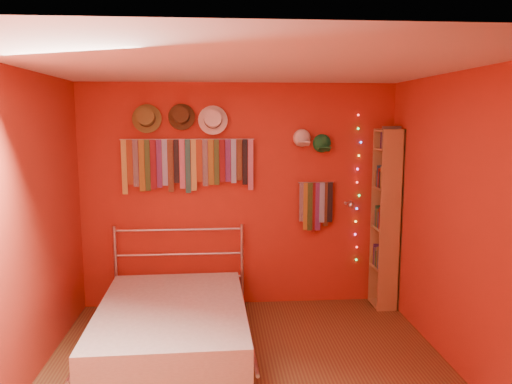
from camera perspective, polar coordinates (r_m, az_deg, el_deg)
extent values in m
plane|color=brown|center=(4.33, -0.74, -20.80)|extent=(3.50, 3.50, 0.00)
cube|color=#9C2A19|center=(5.59, -1.93, -0.46)|extent=(3.50, 0.02, 2.50)
cube|color=#9C2A19|center=(4.35, 22.94, -3.71)|extent=(0.02, 3.50, 2.50)
cube|color=#9C2A19|center=(4.15, -25.73, -4.44)|extent=(0.02, 3.50, 2.50)
cube|color=white|center=(3.80, -0.81, 14.26)|extent=(3.50, 3.50, 0.02)
cylinder|color=silver|center=(5.48, -7.83, 5.98)|extent=(1.45, 0.01, 0.01)
cube|color=#BBC14D|center=(5.58, -14.83, 2.76)|extent=(0.06, 0.01, 0.59)
cube|color=maroon|center=(5.55, -14.23, 3.31)|extent=(0.06, 0.01, 0.49)
cube|color=#131355|center=(5.54, -13.60, 3.21)|extent=(0.06, 0.01, 0.51)
cube|color=olive|center=(5.54, -12.93, 2.95)|extent=(0.06, 0.01, 0.56)
cube|color=#204E1F|center=(5.53, -12.30, 2.99)|extent=(0.06, 0.01, 0.56)
cube|color=maroon|center=(5.51, -11.67, 3.08)|extent=(0.06, 0.01, 0.54)
cube|color=#47175D|center=(5.52, -11.02, 3.20)|extent=(0.06, 0.01, 0.52)
cube|color=#7CA6DC|center=(5.50, -10.38, 3.32)|extent=(0.06, 0.01, 0.50)
cube|color=#54361C|center=(5.50, -9.73, 2.95)|extent=(0.06, 0.01, 0.57)
cube|color=black|center=(5.50, -9.09, 3.47)|extent=(0.06, 0.01, 0.48)
cube|color=#AD5677|center=(5.49, -8.43, 3.16)|extent=(0.06, 0.01, 0.54)
cube|color=#1A5B51|center=(5.48, -7.78, 2.91)|extent=(0.06, 0.01, 0.59)
cube|color=#B7AE49|center=(5.49, -7.13, 3.06)|extent=(0.06, 0.01, 0.56)
cube|color=maroon|center=(5.48, -6.49, 3.56)|extent=(0.06, 0.01, 0.47)
cube|color=#121450|center=(5.47, -5.83, 3.33)|extent=(0.06, 0.01, 0.51)
cube|color=olive|center=(5.48, -5.18, 3.41)|extent=(0.06, 0.01, 0.50)
cube|color=#2C4A1D|center=(5.48, -4.53, 3.41)|extent=(0.06, 0.01, 0.50)
cube|color=#610E10|center=(5.47, -3.88, 3.58)|extent=(0.06, 0.01, 0.47)
cube|color=#481B6F|center=(5.48, -3.23, 3.60)|extent=(0.06, 0.01, 0.47)
cube|color=#7DABDF|center=(5.48, -2.57, 3.52)|extent=(0.06, 0.01, 0.48)
cube|color=#4D3619|center=(5.47, -1.92, 3.68)|extent=(0.06, 0.01, 0.45)
cube|color=black|center=(5.49, -1.27, 3.44)|extent=(0.06, 0.01, 0.50)
cube|color=#A15076|center=(5.49, -0.62, 3.13)|extent=(0.06, 0.01, 0.56)
cylinder|color=silver|center=(5.63, 6.88, 1.10)|extent=(0.40, 0.01, 0.01)
cube|color=navy|center=(5.62, 5.26, -1.16)|extent=(0.06, 0.01, 0.44)
cube|color=olive|center=(5.63, 5.72, -1.65)|extent=(0.06, 0.01, 0.54)
cube|color=#1F461C|center=(5.63, 6.19, -1.69)|extent=(0.06, 0.01, 0.54)
cube|color=#5C100D|center=(5.65, 6.62, -1.74)|extent=(0.06, 0.01, 0.56)
cube|color=#3A1861|center=(5.66, 7.09, -1.66)|extent=(0.06, 0.01, 0.54)
cube|color=#6D99C3|center=(5.65, 7.56, -1.21)|extent=(0.06, 0.01, 0.45)
cube|color=#4A2C18|center=(5.68, 7.99, -1.41)|extent=(0.06, 0.01, 0.50)
cube|color=black|center=(5.68, 8.45, -1.19)|extent=(0.06, 0.01, 0.45)
cylinder|color=olive|center=(5.51, -12.37, 8.19)|extent=(0.31, 0.08, 0.31)
cylinder|color=olive|center=(5.46, -12.45, 8.32)|extent=(0.18, 0.15, 0.20)
cylinder|color=#332314|center=(5.48, -12.41, 8.25)|extent=(0.19, 0.06, 0.19)
cylinder|color=#49331A|center=(5.47, -8.50, 8.48)|extent=(0.29, 0.07, 0.28)
cylinder|color=#49331A|center=(5.42, -8.54, 8.61)|extent=(0.17, 0.14, 0.19)
cylinder|color=black|center=(5.45, -8.52, 8.54)|extent=(0.17, 0.06, 0.18)
cylinder|color=white|center=(5.46, -4.95, 8.18)|extent=(0.32, 0.08, 0.31)
cylinder|color=white|center=(5.41, -4.95, 8.32)|extent=(0.19, 0.16, 0.21)
cylinder|color=black|center=(5.43, -4.95, 8.25)|extent=(0.19, 0.06, 0.19)
ellipsoid|color=white|center=(5.55, 5.25, 6.17)|extent=(0.19, 0.14, 0.19)
cube|color=white|center=(5.44, 5.45, 5.52)|extent=(0.14, 0.10, 0.06)
ellipsoid|color=#197133|center=(5.60, 7.54, 5.54)|extent=(0.19, 0.14, 0.19)
cube|color=#197133|center=(5.49, 7.78, 4.86)|extent=(0.14, 0.10, 0.06)
sphere|color=#FF3333|center=(5.70, 11.61, 8.62)|extent=(0.02, 0.02, 0.02)
sphere|color=#33FF4C|center=(5.70, 11.60, 7.11)|extent=(0.02, 0.02, 0.02)
sphere|color=#4C66FF|center=(5.72, 11.90, 5.59)|extent=(0.02, 0.02, 0.02)
sphere|color=yellow|center=(5.72, 11.68, 4.09)|extent=(0.02, 0.02, 0.02)
sphere|color=#FF4CCC|center=(5.73, 11.52, 2.58)|extent=(0.02, 0.02, 0.02)
sphere|color=#FF3333|center=(5.75, 11.48, 1.09)|extent=(0.02, 0.02, 0.02)
sphere|color=#33FF4C|center=(5.78, 11.71, -0.39)|extent=(0.02, 0.02, 0.02)
sphere|color=#4C66FF|center=(5.79, 11.45, -1.87)|extent=(0.02, 0.02, 0.02)
sphere|color=yellow|center=(5.82, 11.32, -3.33)|extent=(0.02, 0.02, 0.02)
sphere|color=#FF4CCC|center=(5.85, 11.26, -4.77)|extent=(0.02, 0.02, 0.02)
sphere|color=#FF3333|center=(5.89, 11.44, -6.19)|extent=(0.02, 0.02, 0.02)
sphere|color=#33FF4C|center=(5.93, 11.38, -7.60)|extent=(0.02, 0.02, 0.02)
cylinder|color=silver|center=(5.77, 10.19, -1.26)|extent=(0.03, 0.03, 0.03)
cylinder|color=silver|center=(5.66, 10.49, -1.17)|extent=(0.01, 0.24, 0.08)
sphere|color=white|center=(5.54, 10.82, -1.48)|extent=(0.07, 0.07, 0.07)
cube|color=#AF844F|center=(5.58, 15.15, -3.38)|extent=(0.24, 0.02, 2.00)
cube|color=#AF844F|center=(5.88, 14.11, -2.76)|extent=(0.24, 0.02, 2.00)
cube|color=#AF844F|center=(5.77, 15.70, -3.03)|extent=(0.02, 0.34, 2.00)
cube|color=#AF844F|center=(6.00, 14.27, -12.28)|extent=(0.24, 0.32, 0.02)
cube|color=#AF844F|center=(5.86, 14.42, -8.34)|extent=(0.24, 0.32, 0.02)
cube|color=#AF844F|center=(5.75, 14.58, -4.04)|extent=(0.24, 0.32, 0.02)
cube|color=#AF844F|center=(5.67, 14.75, 0.41)|extent=(0.24, 0.32, 0.02)
cube|color=#AF844F|center=(5.63, 14.92, 4.75)|extent=(0.24, 0.32, 0.02)
cube|color=#AF844F|center=(5.62, 14.99, 6.78)|extent=(0.24, 0.32, 0.02)
cylinder|color=silver|center=(5.77, -15.73, -8.40)|extent=(0.04, 0.04, 0.95)
cylinder|color=silver|center=(5.67, -1.61, -8.39)|extent=(0.04, 0.04, 0.95)
cylinder|color=silver|center=(5.72, -8.71, -9.65)|extent=(1.40, 0.02, 0.02)
cylinder|color=silver|center=(5.64, -8.77, -7.05)|extent=(1.40, 0.02, 0.02)
cylinder|color=silver|center=(5.57, -8.83, -4.28)|extent=(1.40, 0.02, 0.02)
cube|color=#BEB6AB|center=(4.83, -9.56, -14.78)|extent=(1.37, 1.92, 0.38)
cylinder|color=silver|center=(4.95, -17.90, -14.75)|extent=(0.07, 1.89, 0.03)
cylinder|color=silver|center=(4.83, -0.98, -14.94)|extent=(0.07, 1.89, 0.03)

